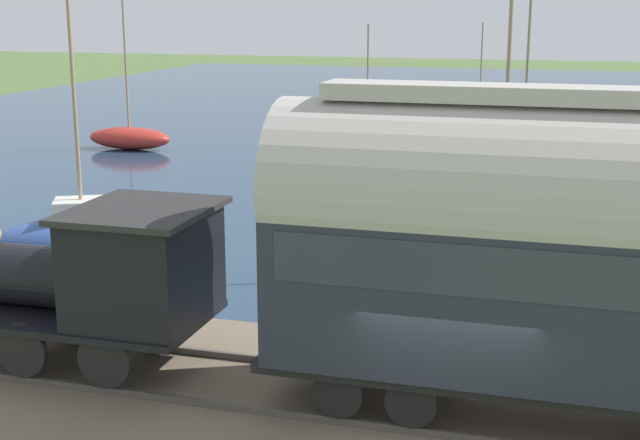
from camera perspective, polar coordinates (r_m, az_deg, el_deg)
harbor_water at (r=56.14m, az=14.56°, el=6.44°), size 80.00×80.00×0.01m
rail_embankment at (r=14.22m, az=8.51°, el=-13.06°), size 5.60×56.00×0.72m
steam_locomotive at (r=15.48m, az=-14.97°, el=-3.33°), size 2.48×6.10×3.22m
passenger_coach at (r=13.05m, az=15.30°, el=-1.47°), size 2.56×8.68×4.85m
sailboat_white at (r=31.64m, az=12.74°, el=2.22°), size 1.75×5.89×8.33m
sailboat_gray at (r=59.46m, az=10.19°, el=7.48°), size 3.49×6.17×5.48m
sailboat_red at (r=42.80m, az=-12.10°, el=5.22°), size 1.60×4.08×9.40m
sailboat_black at (r=22.92m, az=11.43°, el=-1.59°), size 2.61×6.03×8.84m
sailboat_blue at (r=24.18m, az=-14.92°, el=-1.03°), size 3.51×4.83×7.96m
sailboat_navy at (r=47.28m, az=3.04°, el=6.55°), size 2.71×4.77×5.64m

